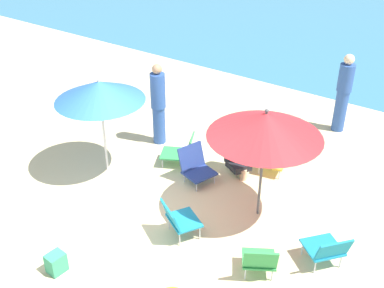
# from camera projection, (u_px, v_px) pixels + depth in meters

# --- Properties ---
(ground_plane) EXTENTS (40.00, 40.00, 0.00)m
(ground_plane) POSITION_uv_depth(u_px,v_px,m) (130.00, 223.00, 7.35)
(ground_plane) COLOR beige
(umbrella_red) EXTENTS (1.70, 1.70, 1.85)m
(umbrella_red) POSITION_uv_depth(u_px,v_px,m) (265.00, 125.00, 6.76)
(umbrella_red) COLOR #4C4C51
(umbrella_red) RESTS_ON ground_plane
(umbrella_blue) EXTENTS (1.53, 1.53, 1.79)m
(umbrella_blue) POSITION_uv_depth(u_px,v_px,m) (99.00, 91.00, 7.86)
(umbrella_blue) COLOR silver
(umbrella_blue) RESTS_ON ground_plane
(beach_chair_a) EXTENTS (0.73, 0.67, 0.59)m
(beach_chair_a) POSITION_uv_depth(u_px,v_px,m) (181.00, 150.00, 8.67)
(beach_chair_a) COLOR #33934C
(beach_chair_a) RESTS_ON ground_plane
(beach_chair_b) EXTENTS (0.67, 0.67, 0.60)m
(beach_chair_b) POSITION_uv_depth(u_px,v_px,m) (178.00, 218.00, 6.94)
(beach_chair_b) COLOR teal
(beach_chair_b) RESTS_ON ground_plane
(beach_chair_c) EXTENTS (0.66, 0.63, 0.63)m
(beach_chair_c) POSITION_uv_depth(u_px,v_px,m) (195.00, 165.00, 8.22)
(beach_chair_c) COLOR navy
(beach_chair_c) RESTS_ON ground_plane
(beach_chair_d) EXTENTS (0.55, 0.64, 0.63)m
(beach_chair_d) POSITION_uv_depth(u_px,v_px,m) (275.00, 154.00, 8.54)
(beach_chair_d) COLOR gold
(beach_chair_d) RESTS_ON ground_plane
(beach_chair_e) EXTENTS (0.63, 0.65, 0.59)m
(beach_chair_e) POSITION_uv_depth(u_px,v_px,m) (260.00, 260.00, 6.25)
(beach_chair_e) COLOR #33934C
(beach_chair_e) RESTS_ON ground_plane
(beach_chair_f) EXTENTS (0.73, 0.72, 0.59)m
(beach_chair_f) POSITION_uv_depth(u_px,v_px,m) (327.00, 249.00, 6.41)
(beach_chair_f) COLOR teal
(beach_chair_f) RESTS_ON ground_plane
(person_a) EXTENTS (0.30, 0.30, 1.65)m
(person_a) POSITION_uv_depth(u_px,v_px,m) (343.00, 93.00, 9.53)
(person_a) COLOR #2D519E
(person_a) RESTS_ON ground_plane
(person_b) EXTENTS (0.57, 0.49, 0.90)m
(person_b) POSITION_uv_depth(u_px,v_px,m) (235.00, 151.00, 8.38)
(person_b) COLOR black
(person_b) RESTS_ON ground_plane
(person_c) EXTENTS (0.29, 0.29, 1.64)m
(person_c) POSITION_uv_depth(u_px,v_px,m) (158.00, 104.00, 9.10)
(person_c) COLOR #2D519E
(person_c) RESTS_ON ground_plane
(beach_bag) EXTENTS (0.23, 0.26, 0.29)m
(beach_bag) POSITION_uv_depth(u_px,v_px,m) (56.00, 263.00, 6.42)
(beach_bag) COLOR #389970
(beach_bag) RESTS_ON ground_plane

